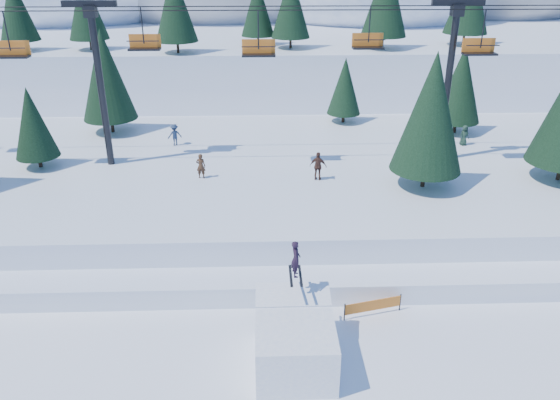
{
  "coord_description": "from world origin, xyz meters",
  "views": [
    {
      "loc": [
        1.07,
        -16.36,
        15.54
      ],
      "look_at": [
        1.84,
        6.0,
        5.2
      ],
      "focal_mm": 35.0,
      "sensor_mm": 36.0,
      "label": 1
    }
  ],
  "objects_px": {
    "chairlift": "(254,59)",
    "banner_near": "(373,306)",
    "jump_kicker": "(295,340)",
    "banner_far": "(463,280)"
  },
  "relations": [
    {
      "from": "chairlift",
      "to": "banner_near",
      "type": "bearing_deg",
      "value": -68.38
    },
    {
      "from": "jump_kicker",
      "to": "banner_far",
      "type": "xyz_separation_m",
      "value": [
        8.67,
        5.01,
        -0.63
      ]
    },
    {
      "from": "chairlift",
      "to": "banner_far",
      "type": "xyz_separation_m",
      "value": [
        10.31,
        -11.82,
        -8.78
      ]
    },
    {
      "from": "banner_near",
      "to": "banner_far",
      "type": "distance_m",
      "value": 5.23
    },
    {
      "from": "banner_near",
      "to": "banner_far",
      "type": "relative_size",
      "value": 0.97
    },
    {
      "from": "chairlift",
      "to": "jump_kicker",
      "type": "bearing_deg",
      "value": -84.43
    },
    {
      "from": "jump_kicker",
      "to": "chairlift",
      "type": "xyz_separation_m",
      "value": [
        -1.64,
        16.83,
        8.15
      ]
    },
    {
      "from": "banner_near",
      "to": "jump_kicker",
      "type": "bearing_deg",
      "value": -141.05
    },
    {
      "from": "jump_kicker",
      "to": "chairlift",
      "type": "bearing_deg",
      "value": 95.57
    },
    {
      "from": "banner_far",
      "to": "banner_near",
      "type": "bearing_deg",
      "value": -158.3
    }
  ]
}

